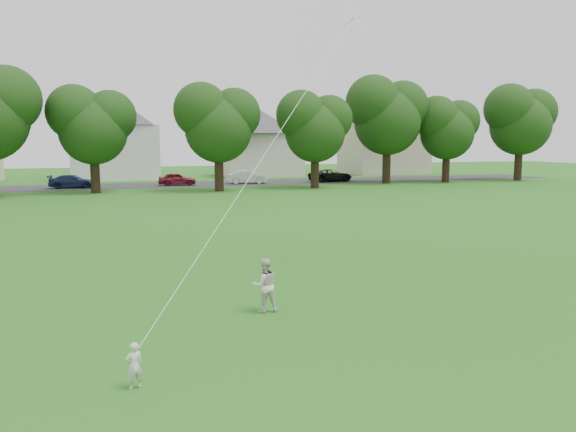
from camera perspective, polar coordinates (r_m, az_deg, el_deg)
name	(u,v)px	position (r m, az deg, el deg)	size (l,w,h in m)	color
ground	(216,350)	(11.41, -7.33, -13.32)	(160.00, 160.00, 0.00)	#255D15
street	(120,186)	(52.65, -16.71, 2.93)	(90.00, 7.00, 0.01)	#2D2D30
toddler	(134,366)	(9.89, -15.36, -14.44)	(0.29, 0.19, 0.79)	silver
older_boy	(265,285)	(13.49, -2.40, -7.04)	(0.63, 0.49, 1.30)	silver
kite	(279,133)	(13.57, -0.94, 8.43)	(4.29, 4.31, 12.87)	white
tree_row	(158,113)	(46.46, -13.03, 10.20)	(83.14, 9.33, 10.40)	black
parked_cars	(91,181)	(51.56, -19.37, 3.39)	(54.91, 2.48, 1.23)	black
house_row	(118,130)	(62.51, -16.86, 8.32)	(76.88, 14.18, 10.47)	beige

